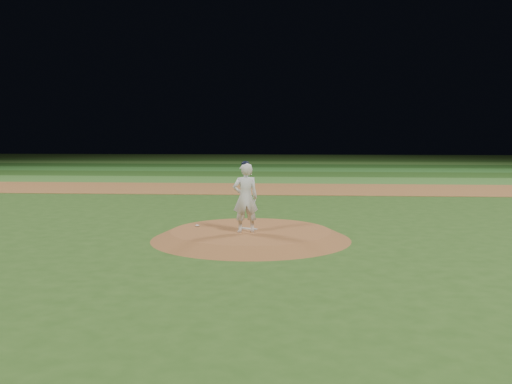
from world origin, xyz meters
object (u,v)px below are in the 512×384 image
pitchers_mound (251,235)px  rosin_bag (197,226)px  pitcher_on_mound (245,197)px  pitching_rubber (248,229)px

pitchers_mound → rosin_bag: (-1.58, 0.47, 0.16)m
pitchers_mound → pitcher_on_mound: (-0.12, -0.34, 1.07)m
pitching_rubber → pitcher_on_mound: (-0.02, -0.51, 0.93)m
pitchers_mound → pitcher_on_mound: size_ratio=2.85×
rosin_bag → pitching_rubber: bearing=-11.8°
pitching_rubber → rosin_bag: 1.52m
pitching_rubber → pitcher_on_mound: pitcher_on_mound is taller
rosin_bag → pitcher_on_mound: 1.91m
pitchers_mound → pitcher_on_mound: 1.13m
rosin_bag → pitcher_on_mound: size_ratio=0.06×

